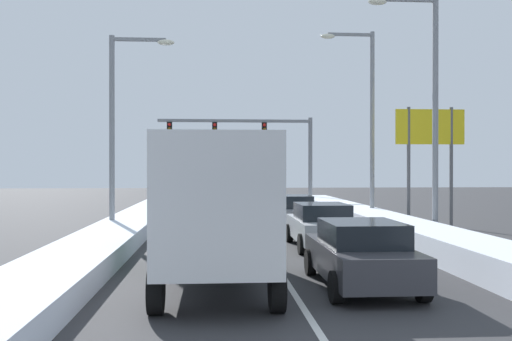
% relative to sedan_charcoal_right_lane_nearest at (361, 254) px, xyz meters
% --- Properties ---
extents(ground_plane, '(120.00, 120.00, 0.00)m').
position_rel_sedan_charcoal_right_lane_nearest_xyz_m(ground_plane, '(-1.60, 6.37, -0.76)').
color(ground_plane, '#333335').
extents(lane_stripe_between_right_lane_and_center_lane, '(0.14, 37.11, 0.01)m').
position_rel_sedan_charcoal_right_lane_nearest_xyz_m(lane_stripe_between_right_lane_and_center_lane, '(-1.60, 9.75, -0.76)').
color(lane_stripe_between_right_lane_and_center_lane, silver).
rests_on(lane_stripe_between_right_lane_and_center_lane, ground).
extents(snow_bank_right_shoulder, '(1.95, 37.11, 0.76)m').
position_rel_sedan_charcoal_right_lane_nearest_xyz_m(snow_bank_right_shoulder, '(3.70, 9.75, -0.38)').
color(snow_bank_right_shoulder, silver).
rests_on(snow_bank_right_shoulder, ground).
extents(snow_bank_left_shoulder, '(2.07, 37.11, 0.59)m').
position_rel_sedan_charcoal_right_lane_nearest_xyz_m(snow_bank_left_shoulder, '(-6.90, 9.75, -0.47)').
color(snow_bank_left_shoulder, silver).
rests_on(snow_bank_left_shoulder, ground).
extents(sedan_charcoal_right_lane_nearest, '(2.00, 4.50, 1.51)m').
position_rel_sedan_charcoal_right_lane_nearest_xyz_m(sedan_charcoal_right_lane_nearest, '(0.00, 0.00, 0.00)').
color(sedan_charcoal_right_lane_nearest, '#38383D').
rests_on(sedan_charcoal_right_lane_nearest, ground).
extents(sedan_silver_right_lane_second, '(2.00, 4.50, 1.51)m').
position_rel_sedan_charcoal_right_lane_nearest_xyz_m(sedan_silver_right_lane_second, '(0.31, 6.53, 0.00)').
color(sedan_silver_right_lane_second, '#B7BABF').
rests_on(sedan_silver_right_lane_second, ground).
extents(sedan_gray_right_lane_third, '(2.00, 4.50, 1.51)m').
position_rel_sedan_charcoal_right_lane_nearest_xyz_m(sedan_gray_right_lane_third, '(0.08, 12.48, 0.00)').
color(sedan_gray_right_lane_third, slate).
rests_on(sedan_gray_right_lane_third, ground).
extents(box_truck_center_lane_nearest, '(2.53, 7.20, 3.36)m').
position_rel_sedan_charcoal_right_lane_nearest_xyz_m(box_truck_center_lane_nearest, '(-3.27, 0.31, 1.14)').
color(box_truck_center_lane_nearest, '#1E5633').
rests_on(box_truck_center_lane_nearest, ground).
extents(sedan_white_center_lane_second, '(2.00, 4.50, 1.51)m').
position_rel_sedan_charcoal_right_lane_nearest_xyz_m(sedan_white_center_lane_second, '(-3.16, 7.70, 0.00)').
color(sedan_white_center_lane_second, silver).
rests_on(sedan_white_center_lane_second, ground).
extents(sedan_navy_center_lane_third, '(2.00, 4.50, 1.51)m').
position_rel_sedan_charcoal_right_lane_nearest_xyz_m(sedan_navy_center_lane_third, '(-3.06, 14.30, 0.00)').
color(sedan_navy_center_lane_third, navy).
rests_on(sedan_navy_center_lane_third, ground).
extents(traffic_light_gantry, '(10.60, 0.47, 6.20)m').
position_rel_sedan_charcoal_right_lane_nearest_xyz_m(traffic_light_gantry, '(-0.42, 26.60, 3.96)').
color(traffic_light_gantry, slate).
rests_on(traffic_light_gantry, ground).
extents(street_lamp_right_near, '(2.66, 0.36, 9.11)m').
position_rel_sedan_charcoal_right_lane_nearest_xyz_m(street_lamp_right_near, '(4.56, 8.06, 4.62)').
color(street_lamp_right_near, gray).
rests_on(street_lamp_right_near, ground).
extents(street_lamp_right_mid, '(2.66, 0.36, 9.36)m').
position_rel_sedan_charcoal_right_lane_nearest_xyz_m(street_lamp_right_mid, '(4.05, 14.81, 4.75)').
color(street_lamp_right_mid, gray).
rests_on(street_lamp_right_mid, ground).
extents(street_lamp_left_mid, '(2.66, 0.36, 8.15)m').
position_rel_sedan_charcoal_right_lane_nearest_xyz_m(street_lamp_left_mid, '(-7.14, 11.14, 4.12)').
color(street_lamp_left_mid, gray).
rests_on(street_lamp_left_mid, ground).
extents(roadside_sign_right, '(3.20, 0.16, 5.50)m').
position_rel_sedan_charcoal_right_lane_nearest_xyz_m(roadside_sign_right, '(6.53, 12.86, 3.25)').
color(roadside_sign_right, '#59595B').
rests_on(roadside_sign_right, ground).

